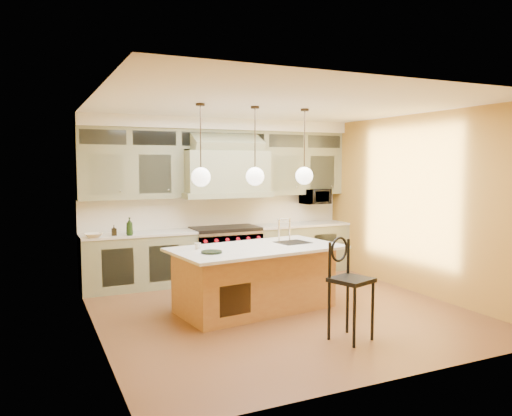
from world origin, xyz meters
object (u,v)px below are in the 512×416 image
kitchen_island (255,277)px  microwave (315,197)px  range (225,253)px  counter_stool (349,282)px

kitchen_island → microwave: (2.24, 2.04, 0.98)m
microwave → range: bearing=-176.9°
counter_stool → microwave: (1.73, 3.62, 0.75)m
microwave → kitchen_island: bearing=-137.6°
range → microwave: size_ratio=2.21×
range → counter_stool: 3.53m
kitchen_island → microwave: 3.18m
counter_stool → microwave: microwave is taller
counter_stool → microwave: bearing=45.8°
kitchen_island → microwave: microwave is taller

